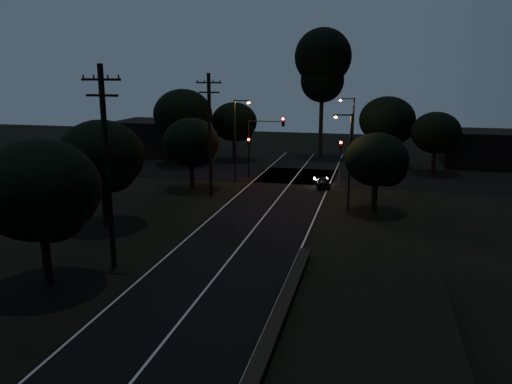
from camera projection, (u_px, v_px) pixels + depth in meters
The scene contains 21 objects.
road_surface at pixel (276, 201), 41.75m from camera, with size 60.00×70.00×0.03m.
utility_pole_mid at pixel (107, 165), 26.53m from camera, with size 2.20×0.30×11.00m.
utility_pole_far at pixel (210, 133), 42.66m from camera, with size 2.20×0.30×10.50m.
tree_left_b at pixel (42, 193), 24.20m from camera, with size 5.89×5.89×7.49m.
tree_left_c at pixel (103, 158), 34.23m from camera, with size 5.88×5.88×7.43m.
tree_left_d at pixel (193, 144), 45.27m from camera, with size 5.15×5.15×6.54m.
tree_far_nw at pixel (235, 123), 60.42m from camera, with size 5.54×5.54×7.02m.
tree_far_w at pixel (185, 116), 57.49m from camera, with size 6.82×6.82×8.69m.
tree_far_ne at pixel (389, 121), 56.17m from camera, with size 6.27×6.27×7.93m.
tree_far_e at pixel (438, 134), 52.44m from camera, with size 5.14×5.14×6.53m.
tree_right_a at pixel (379, 161), 37.80m from camera, with size 4.83×4.83×6.14m.
tall_pine at pixel (323, 65), 61.40m from camera, with size 6.99×6.99×15.88m.
building_left at pixel (158, 137), 65.52m from camera, with size 10.00×8.00×4.40m, color black.
building_right at pixel (483, 148), 57.40m from camera, with size 9.00×7.00×4.00m, color black.
signal_left at pixel (249, 150), 50.51m from camera, with size 0.28×0.35×4.10m.
signal_right at pixel (340, 154), 48.42m from camera, with size 0.28×0.35×4.10m.
signal_mast at pixel (265, 136), 49.78m from camera, with size 3.70×0.35×6.25m.
streetlight_a at pixel (237, 135), 48.37m from camera, with size 1.66×0.26×8.00m.
streetlight_b at pixel (351, 131), 51.62m from camera, with size 1.66×0.26×8.00m.
streetlight_c at pixel (348, 155), 38.34m from camera, with size 1.46×0.26×7.50m.
car at pixel (322, 182), 46.83m from camera, with size 1.22×3.03×1.03m, color black.
Camera 1 is at (7.84, -8.54, 10.59)m, focal length 35.00 mm.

